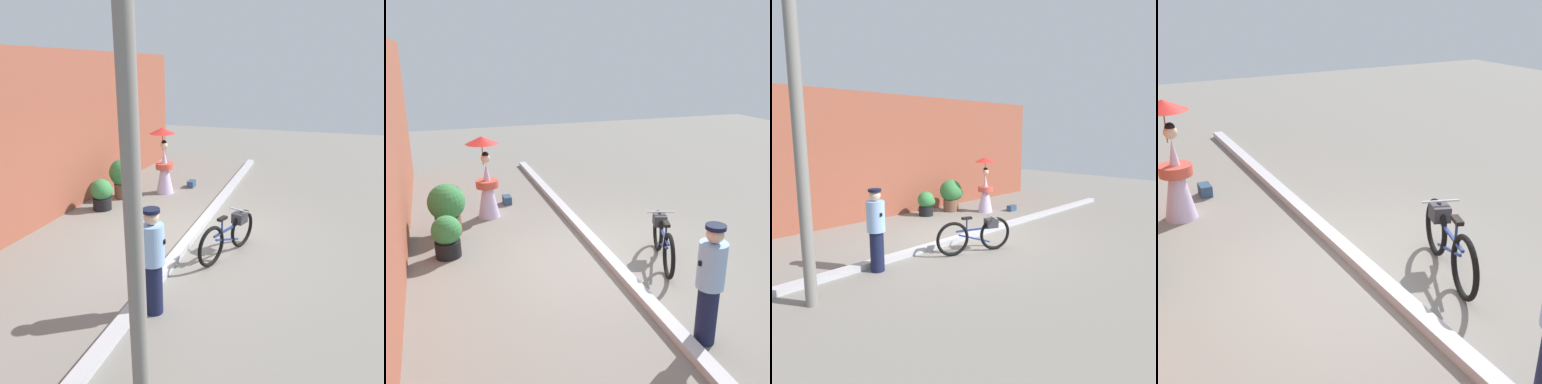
{
  "view_description": "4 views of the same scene",
  "coord_description": "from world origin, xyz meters",
  "views": [
    {
      "loc": [
        -7.01,
        -2.32,
        3.41
      ],
      "look_at": [
        0.47,
        0.13,
        0.87
      ],
      "focal_mm": 36.79,
      "sensor_mm": 36.0,
      "label": 1
    },
    {
      "loc": [
        -6.27,
        2.73,
        3.47
      ],
      "look_at": [
        0.48,
        0.36,
        1.13
      ],
      "focal_mm": 39.62,
      "sensor_mm": 36.0,
      "label": 2
    },
    {
      "loc": [
        -5.89,
        -5.99,
        2.62
      ],
      "look_at": [
        0.37,
        0.3,
        1.12
      ],
      "focal_mm": 33.07,
      "sensor_mm": 36.0,
      "label": 3
    },
    {
      "loc": [
        -4.59,
        2.73,
        3.23
      ],
      "look_at": [
        -0.23,
        0.37,
        1.23
      ],
      "focal_mm": 46.93,
      "sensor_mm": 36.0,
      "label": 4
    }
  ],
  "objects": [
    {
      "name": "sidewalk_curb",
      "position": [
        0.0,
        0.0,
        0.06
      ],
      "size": [
        14.0,
        0.2,
        0.12
      ],
      "primitive_type": "cube",
      "color": "#B2B2B7",
      "rests_on": "ground_plane"
    },
    {
      "name": "backpack_on_pavement",
      "position": [
        3.48,
        1.13,
        0.1
      ],
      "size": [
        0.31,
        0.19,
        0.19
      ],
      "color": "navy",
      "rests_on": "ground_plane"
    },
    {
      "name": "ground_plane",
      "position": [
        0.0,
        0.0,
        0.0
      ],
      "size": [
        30.0,
        30.0,
        0.0
      ],
      "primitive_type": "plane",
      "color": "gray"
    },
    {
      "name": "bicycle_near_officer",
      "position": [
        -0.41,
        -0.88,
        0.41
      ],
      "size": [
        1.7,
        0.71,
        0.82
      ],
      "color": "black",
      "rests_on": "ground_plane"
    },
    {
      "name": "person_with_parasol",
      "position": [
        2.75,
        1.68,
        0.87
      ],
      "size": [
        0.7,
        0.7,
        1.81
      ],
      "color": "silver",
      "rests_on": "ground_plane"
    }
  ]
}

